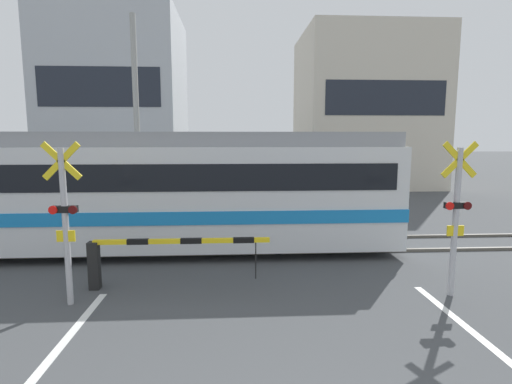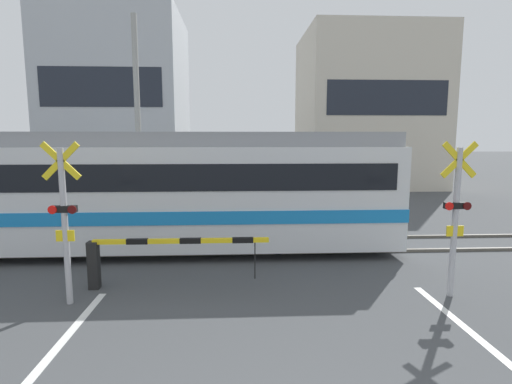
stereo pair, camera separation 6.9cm
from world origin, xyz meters
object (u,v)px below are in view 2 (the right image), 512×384
(crossing_signal_left, at_px, (64,217))
(crossing_barrier_near, at_px, (142,253))
(crossing_signal_right, at_px, (456,213))
(commuter_train, at_px, (86,188))
(crossing_barrier_far, at_px, (321,204))
(pedestrian, at_px, (217,184))

(crossing_signal_left, bearing_deg, crossing_barrier_near, 32.17)
(crossing_barrier_near, height_order, crossing_signal_right, crossing_signal_right)
(commuter_train, height_order, crossing_signal_left, commuter_train)
(crossing_signal_left, relative_size, crossing_signal_right, 1.00)
(commuter_train, bearing_deg, crossing_barrier_far, 21.35)
(crossing_barrier_far, xyz_separation_m, pedestrian, (-3.75, 3.76, 0.28))
(crossing_barrier_near, relative_size, crossing_signal_right, 1.22)
(crossing_signal_right, distance_m, pedestrian, 11.25)
(commuter_train, xyz_separation_m, crossing_signal_left, (0.95, -3.64, -0.06))
(crossing_signal_right, bearing_deg, crossing_barrier_near, 173.09)
(crossing_signal_left, height_order, pedestrian, crossing_signal_left)
(crossing_signal_right, relative_size, pedestrian, 1.69)
(crossing_signal_left, bearing_deg, crossing_barrier_far, 46.66)
(crossing_signal_left, distance_m, pedestrian, 10.37)
(crossing_barrier_near, relative_size, crossing_signal_left, 1.22)
(commuter_train, relative_size, crossing_barrier_near, 4.54)
(crossing_signal_left, distance_m, crossing_signal_right, 7.15)
(crossing_signal_left, height_order, crossing_signal_right, same)
(crossing_barrier_near, height_order, crossing_signal_left, crossing_signal_left)
(crossing_barrier_near, xyz_separation_m, crossing_signal_left, (-1.15, -0.73, 0.89))
(commuter_train, height_order, crossing_signal_right, commuter_train)
(crossing_signal_right, bearing_deg, commuter_train, 155.79)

